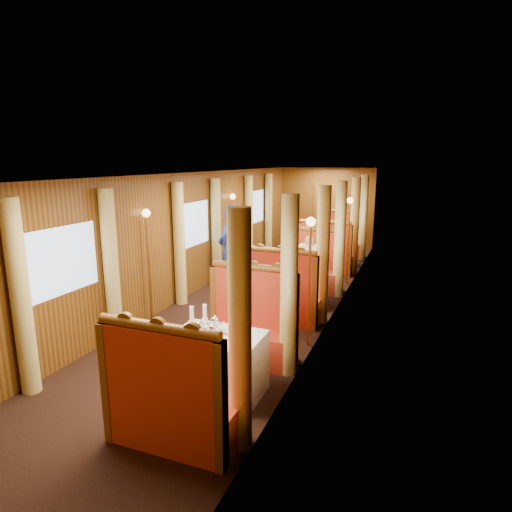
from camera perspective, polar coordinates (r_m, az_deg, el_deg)
The scene contains 48 objects.
floor at distance 8.65m, azimuth 0.74°, elevation -5.80°, with size 3.00×12.00×0.01m, color black, non-canonical shape.
ceiling at distance 8.20m, azimuth 0.79°, elevation 11.00°, with size 3.00×12.00×0.01m, color silver, non-canonical shape.
wall_far at distance 14.06m, azimuth 9.39°, elevation 6.45°, with size 3.00×2.50×0.01m, color brown, non-canonical shape.
wall_left at distance 8.96m, azimuth -8.28°, elevation 2.98°, with size 12.00×2.50×0.01m, color brown, non-canonical shape.
wall_right at distance 7.95m, azimuth 10.96°, elevation 1.63°, with size 12.00×2.50×0.01m, color brown, non-canonical shape.
doorway_far at distance 14.06m, azimuth 9.32°, elevation 5.42°, with size 0.80×0.04×2.00m, color brown.
table_near at distance 5.25m, azimuth -5.12°, elevation -14.18°, with size 1.05×0.72×0.75m, color white.
banquette_near_fwd at distance 4.46m, azimuth -11.21°, elevation -18.94°, with size 1.30×0.55×1.34m.
banquette_near_aft at distance 6.07m, azimuth -0.84°, elevation -9.77°, with size 1.30×0.55×1.34m.
table_mid at distance 8.31m, azimuth 5.61°, elevation -3.91°, with size 1.05×0.72×0.75m, color white.
banquette_mid_fwd at distance 7.37m, azimuth 3.47°, elevation -5.67°, with size 1.30×0.55×1.34m.
banquette_mid_aft at distance 9.25m, azimuth 7.32°, elevation -1.93°, with size 1.30×0.55×1.34m.
table_far at distance 11.63m, azimuth 10.28°, elevation 0.75°, with size 1.05×0.72×0.75m, color white.
banquette_far_fwd at distance 10.64m, azimuth 9.24°, elevation -0.05°, with size 1.30×0.55×1.34m.
banquette_far_aft at distance 12.60m, azimuth 11.18°, elevation 1.85°, with size 1.30×0.55×1.34m.
tea_tray at distance 5.10m, azimuth -5.91°, elevation -10.30°, with size 0.34×0.26×0.01m, color silver.
teapot_left at distance 5.09m, azimuth -7.57°, elevation -9.68°, with size 0.16×0.12×0.13m, color silver, non-canonical shape.
teapot_right at distance 4.98m, azimuth -5.78°, elevation -10.14°, with size 0.16×0.12×0.13m, color silver, non-canonical shape.
teapot_back at distance 5.17m, azimuth -5.49°, elevation -9.19°, with size 0.17×0.13×0.14m, color silver, non-canonical shape.
fruit_plate at distance 4.87m, azimuth -2.50°, elevation -11.23°, with size 0.23×0.23×0.05m.
cup_inboard at distance 5.31m, azimuth -8.54°, elevation -8.29°, with size 0.08×0.08×0.26m.
cup_outboard at distance 5.35m, azimuth -6.83°, elevation -8.05°, with size 0.08×0.08×0.26m.
rose_vase_mid at distance 8.16m, azimuth 5.70°, elevation -0.22°, with size 0.06×0.06×0.36m.
rose_vase_far at distance 11.56m, azimuth 10.45°, elevation 3.46°, with size 0.06×0.06×0.36m.
window_left_near at distance 6.17m, azimuth -24.30°, elevation -0.56°, with size 1.20×0.90×0.01m, color #96ADCE, non-canonical shape.
curtain_left_near_a at distance 5.66m, azimuth -28.88°, elevation -5.04°, with size 0.22×0.22×2.35m, color #DFCF72.
curtain_left_near_b at distance 6.71m, azimuth -18.76°, elevation -1.51°, with size 0.22×0.22×2.35m, color #DFCF72.
window_right_near at distance 4.59m, azimuth 2.90°, elevation -3.70°, with size 1.20×0.90×0.01m, color #96ADCE, non-canonical shape.
curtain_right_near_a at distance 4.03m, azimuth -2.14°, elevation -10.24°, with size 0.22×0.22×2.35m, color #DFCF72.
curtain_right_near_b at distance 5.41m, azimuth 4.41°, elevation -4.20°, with size 0.22×0.22×2.35m, color #DFCF72.
window_left_mid at distance 8.92m, azimuth -8.23°, elevation 4.24°, with size 1.20×0.90×0.01m, color #96ADCE, non-canonical shape.
curtain_left_mid_a at distance 8.25m, azimuth -10.18°, elevation 1.54°, with size 0.22×0.22×2.35m, color #DFCF72.
curtain_left_mid_b at distance 9.60m, azimuth -5.36°, elevation 3.24°, with size 0.22×0.22×2.35m, color #DFCF72.
window_right_mid at distance 7.91m, azimuth 10.91°, elevation 3.06°, with size 1.20×0.90×0.01m, color #96ADCE, non-canonical shape.
curtain_right_mid_a at distance 7.23m, azimuth 8.88°, elevation 0.02°, with size 0.22×0.22×2.35m, color #DFCF72.
curtain_right_mid_b at distance 8.73m, azimuth 11.09°, elevation 2.12°, with size 0.22×0.22×2.35m, color #DFCF72.
window_left_far at distance 12.07m, azimuth -0.05°, elevation 6.56°, with size 1.20×0.90×0.01m, color #96ADCE, non-canonical shape.
curtain_left_far_a at distance 11.34m, azimuth -0.98°, elevation 4.76°, with size 0.22×0.22×2.35m, color #DFCF72.
curtain_left_far_b at distance 12.79m, azimuth 1.67°, elevation 5.66°, with size 0.22×0.22×2.35m, color #DFCF72.
window_right_far at distance 11.34m, azimuth 14.16°, elevation 5.78°, with size 1.20×0.90×0.01m, color #96ADCE, non-canonical shape.
curtain_right_far_a at distance 10.63m, azimuth 12.98°, elevation 3.89°, with size 0.22×0.22×2.35m, color #DFCF72.
curtain_right_far_b at distance 12.16m, azimuth 14.07°, elevation 4.92°, with size 0.22×0.22×2.35m, color #DFCF72.
sconce_left_fore at distance 7.43m, azimuth -14.24°, elevation 1.76°, with size 0.14×0.14×1.95m.
sconce_right_fore at distance 6.26m, azimuth 7.20°, elevation 0.05°, with size 0.14×0.14×1.95m.
sconce_left_aft at distance 10.44m, azimuth -3.10°, elevation 5.21°, with size 0.14×0.14×1.95m.
sconce_right_aft at distance 9.64m, azimuth 12.30°, elevation 4.31°, with size 0.14×0.14×1.95m.
steward at distance 8.89m, azimuth -3.46°, elevation 0.89°, with size 0.68×0.44×1.85m, color navy.
passenger at distance 8.96m, azimuth 7.03°, elevation -0.30°, with size 0.40×0.44×0.76m.
Camera 1 is at (2.86, -7.68, 2.75)m, focal length 30.00 mm.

